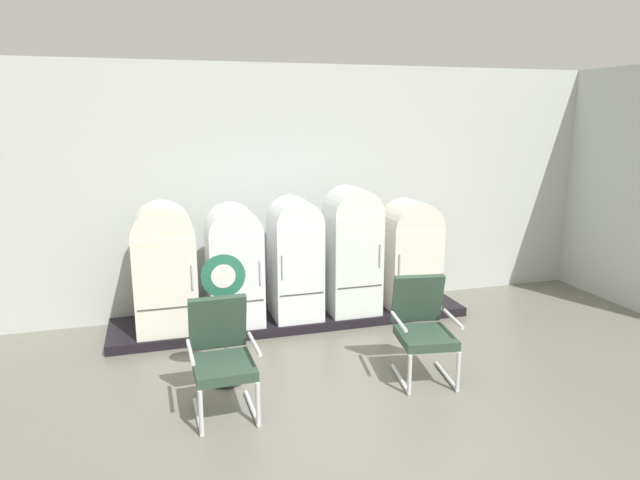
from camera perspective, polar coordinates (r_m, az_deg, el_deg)
name	(u,v)px	position (r m, az deg, el deg)	size (l,w,h in m)	color
ground	(383,455)	(4.85, 6.44, -20.88)	(12.00, 10.00, 0.05)	#676559
back_wall	(280,189)	(7.60, -4.06, 5.18)	(11.76, 0.12, 3.29)	#B9C0BB
side_wall_right	(628,189)	(8.88, 28.83, 4.55)	(0.16, 2.20, 3.29)	#B6BFBB
display_plinth	(293,317)	(7.39, -2.78, -7.84)	(4.56, 0.95, 0.12)	black
refrigerator_0	(164,264)	(6.84, -15.55, -2.41)	(0.71, 0.69, 1.53)	silver
refrigerator_1	(234,262)	(6.87, -8.71, -2.22)	(0.64, 0.62, 1.48)	silver
refrigerator_2	(295,254)	(7.03, -2.55, -1.48)	(0.59, 0.67, 1.53)	white
refrigerator_3	(352,247)	(7.21, 3.29, -0.67)	(0.64, 0.63, 1.63)	silver
refrigerator_4	(410,251)	(7.54, 9.16, -1.14)	(0.70, 0.62, 1.43)	silver
armchair_left	(222,352)	(5.22, -9.98, -11.15)	(0.61, 0.72, 1.03)	silver
armchair_right	(423,324)	(5.87, 10.38, -8.41)	(0.67, 0.78, 1.03)	silver
sign_stand	(225,324)	(5.66, -9.64, -8.45)	(0.43, 0.32, 1.34)	#2D2D30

